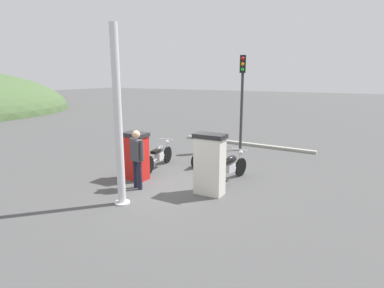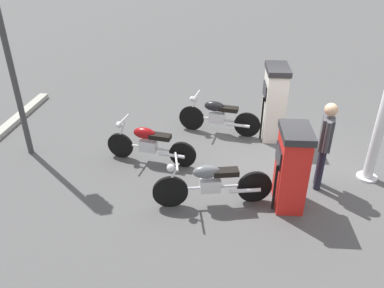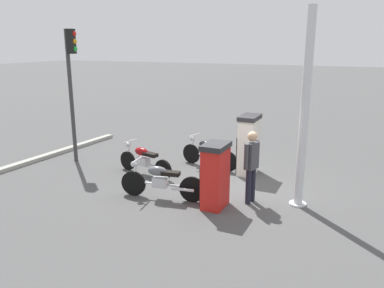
{
  "view_description": "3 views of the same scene",
  "coord_description": "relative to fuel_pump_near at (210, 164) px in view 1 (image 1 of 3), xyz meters",
  "views": [
    {
      "loc": [
        -7.44,
        -4.91,
        3.22
      ],
      "look_at": [
        1.61,
        0.22,
        0.94
      ],
      "focal_mm": 28.96,
      "sensor_mm": 36.0,
      "label": 1
    },
    {
      "loc": [
        1.26,
        6.96,
        4.4
      ],
      "look_at": [
        1.68,
        0.46,
        0.69
      ],
      "focal_mm": 36.24,
      "sensor_mm": 36.0,
      "label": 2
    },
    {
      "loc": [
        -3.06,
        8.96,
        3.65
      ],
      "look_at": [
        0.84,
        0.58,
        1.23
      ],
      "focal_mm": 35.81,
      "sensor_mm": 36.0,
      "label": 3
    }
  ],
  "objects": [
    {
      "name": "ground_plane",
      "position": [
        0.08,
        1.29,
        -0.87
      ],
      "size": [
        120.0,
        120.0,
        0.0
      ],
      "primitive_type": "plane",
      "color": "#4C4C4C"
    },
    {
      "name": "road_edge_kerb",
      "position": [
        6.49,
        1.29,
        -0.81
      ],
      "size": [
        0.58,
        6.48,
        0.12
      ],
      "color": "#9E9E93",
      "rests_on": "ground"
    },
    {
      "name": "motorcycle_extra",
      "position": [
        2.69,
        1.33,
        -0.43
      ],
      "size": [
        1.93,
        0.71,
        0.92
      ],
      "color": "black",
      "rests_on": "ground"
    },
    {
      "name": "fuel_pump_far",
      "position": [
        0.0,
        2.59,
        -0.1
      ],
      "size": [
        0.56,
        0.77,
        1.51
      ],
      "color": "red",
      "rests_on": "ground"
    },
    {
      "name": "attendant_person",
      "position": [
        -0.67,
        2.0,
        0.13
      ],
      "size": [
        0.28,
        0.58,
        1.73
      ],
      "color": "#1E1E2D",
      "rests_on": "ground"
    },
    {
      "name": "fuel_pump_near",
      "position": [
        0.0,
        0.0,
        0.0
      ],
      "size": [
        0.54,
        0.87,
        1.71
      ],
      "color": "silver",
      "rests_on": "ground"
    },
    {
      "name": "motorcycle_near_pump",
      "position": [
        1.27,
        -0.06,
        -0.39
      ],
      "size": [
        1.94,
        0.7,
        0.94
      ],
      "color": "black",
      "rests_on": "ground"
    },
    {
      "name": "motorcycle_far_pump",
      "position": [
        1.36,
        2.69,
        -0.4
      ],
      "size": [
        2.11,
        0.59,
        0.95
      ],
      "color": "black",
      "rests_on": "ground"
    },
    {
      "name": "roadside_traffic_light",
      "position": [
        5.31,
        1.12,
        1.9
      ],
      "size": [
        0.4,
        0.29,
        4.08
      ],
      "color": "#38383A",
      "rests_on": "ground"
    },
    {
      "name": "canopy_support_pole",
      "position": [
        -1.72,
        1.66,
        1.28
      ],
      "size": [
        0.4,
        0.4,
        4.44
      ],
      "color": "silver",
      "rests_on": "ground"
    }
  ]
}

